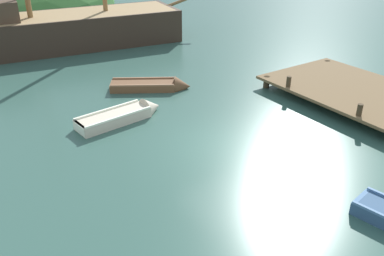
# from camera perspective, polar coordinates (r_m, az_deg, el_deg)

# --- Properties ---
(ground_plane) EXTENTS (120.00, 120.00, 0.00)m
(ground_plane) POSITION_cam_1_polar(r_m,az_deg,el_deg) (14.16, 4.32, -2.39)
(ground_plane) COLOR #33564C
(dock) EXTENTS (4.90, 7.09, 1.57)m
(dock) POSITION_cam_1_polar(r_m,az_deg,el_deg) (18.87, 21.77, 4.89)
(dock) COLOR brown
(dock) RESTS_ON ground
(sailing_ship) EXTENTS (16.15, 5.86, 11.64)m
(sailing_ship) POSITION_cam_1_polar(r_m,az_deg,el_deg) (26.46, -17.18, 12.39)
(sailing_ship) COLOR #38281E
(sailing_ship) RESTS_ON ground
(rowboat_center) EXTENTS (3.65, 1.31, 0.92)m
(rowboat_center) POSITION_cam_1_polar(r_m,az_deg,el_deg) (16.07, -9.43, 1.64)
(rowboat_center) COLOR beige
(rowboat_center) RESTS_ON ground
(rowboat_outer_right) EXTENTS (3.61, 2.76, 0.97)m
(rowboat_outer_right) POSITION_cam_1_polar(r_m,az_deg,el_deg) (18.90, -5.17, 5.78)
(rowboat_outer_right) COLOR brown
(rowboat_outer_right) RESTS_ON ground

